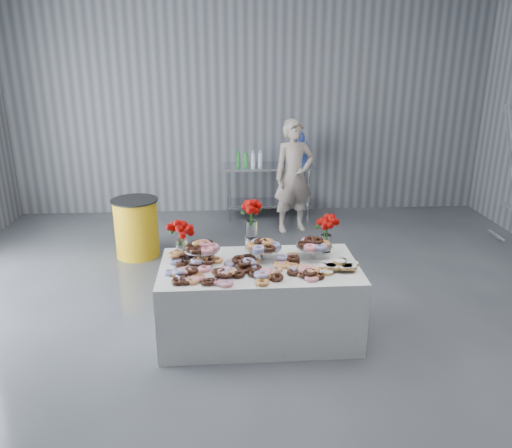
{
  "coord_description": "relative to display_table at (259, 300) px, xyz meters",
  "views": [
    {
      "loc": [
        -0.43,
        -4.01,
        2.69
      ],
      "look_at": [
        -0.13,
        0.86,
        0.99
      ],
      "focal_mm": 35.0,
      "sensor_mm": 36.0,
      "label": 1
    }
  ],
  "objects": [
    {
      "name": "ground",
      "position": [
        0.13,
        -0.36,
        -0.38
      ],
      "size": [
        9.0,
        9.0,
        0.0
      ],
      "primitive_type": "plane",
      "color": "#3C3E44",
      "rests_on": "ground"
    },
    {
      "name": "room_walls",
      "position": [
        -0.14,
        -0.29,
        2.26
      ],
      "size": [
        8.04,
        9.04,
        4.02
      ],
      "color": "slate",
      "rests_on": "ground"
    },
    {
      "name": "display_table",
      "position": [
        0.0,
        0.0,
        0.0
      ],
      "size": [
        1.91,
        1.01,
        0.75
      ],
      "primitive_type": "cube",
      "rotation": [
        0.0,
        0.0,
        0.01
      ],
      "color": "white",
      "rests_on": "ground"
    },
    {
      "name": "prep_table",
      "position": [
        0.4,
        3.74,
        0.24
      ],
      "size": [
        1.5,
        0.6,
        0.9
      ],
      "color": "silver",
      "rests_on": "ground"
    },
    {
      "name": "donut_mounds",
      "position": [
        -0.0,
        -0.05,
        0.42
      ],
      "size": [
        1.81,
        0.81,
        0.09
      ],
      "primitive_type": null,
      "rotation": [
        0.0,
        0.0,
        0.01
      ],
      "color": "#E8A454",
      "rests_on": "display_table"
    },
    {
      "name": "cake_stand_left",
      "position": [
        -0.55,
        0.15,
        0.52
      ],
      "size": [
        0.36,
        0.36,
        0.17
      ],
      "color": "silver",
      "rests_on": "display_table"
    },
    {
      "name": "cake_stand_mid",
      "position": [
        0.05,
        0.15,
        0.52
      ],
      "size": [
        0.36,
        0.36,
        0.17
      ],
      "color": "silver",
      "rests_on": "display_table"
    },
    {
      "name": "cake_stand_right",
      "position": [
        0.55,
        0.15,
        0.52
      ],
      "size": [
        0.36,
        0.36,
        0.17
      ],
      "color": "silver",
      "rests_on": "display_table"
    },
    {
      "name": "danish_pile",
      "position": [
        0.75,
        -0.14,
        0.43
      ],
      "size": [
        0.48,
        0.48,
        0.11
      ],
      "primitive_type": null,
      "color": "silver",
      "rests_on": "display_table"
    },
    {
      "name": "bouquet_left",
      "position": [
        -0.75,
        0.24,
        0.67
      ],
      "size": [
        0.26,
        0.26,
        0.42
      ],
      "color": "white",
      "rests_on": "display_table"
    },
    {
      "name": "bouquet_right",
      "position": [
        0.7,
        0.31,
        0.67
      ],
      "size": [
        0.26,
        0.26,
        0.42
      ],
      "color": "white",
      "rests_on": "display_table"
    },
    {
      "name": "bouquet_center",
      "position": [
        -0.05,
        0.35,
        0.75
      ],
      "size": [
        0.26,
        0.26,
        0.57
      ],
      "color": "silver",
      "rests_on": "display_table"
    },
    {
      "name": "water_jug",
      "position": [
        0.9,
        3.74,
        0.77
      ],
      "size": [
        0.28,
        0.28,
        0.55
      ],
      "color": "blue",
      "rests_on": "prep_table"
    },
    {
      "name": "drink_bottles",
      "position": [
        0.08,
        3.64,
        0.66
      ],
      "size": [
        0.54,
        0.08,
        0.27
      ],
      "primitive_type": null,
      "color": "#268C33",
      "rests_on": "prep_table"
    },
    {
      "name": "person",
      "position": [
        0.74,
        3.05,
        0.5
      ],
      "size": [
        0.72,
        0.57,
        1.74
      ],
      "primitive_type": "imported",
      "rotation": [
        0.0,
        0.0,
        0.26
      ],
      "color": "#CC8C93",
      "rests_on": "ground"
    },
    {
      "name": "trash_barrel",
      "position": [
        -1.54,
        2.14,
        0.03
      ],
      "size": [
        0.63,
        0.63,
        0.81
      ],
      "rotation": [
        0.0,
        0.0,
        -0.38
      ],
      "color": "#EAAC13",
      "rests_on": "ground"
    }
  ]
}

